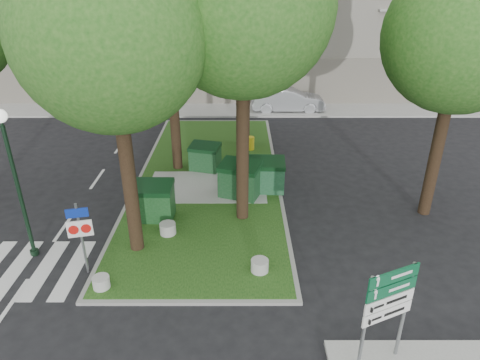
{
  "coord_description": "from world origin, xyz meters",
  "views": [
    {
      "loc": [
        1.9,
        -9.3,
        8.33
      ],
      "look_at": [
        1.91,
        3.75,
        2.0
      ],
      "focal_mm": 32.0,
      "sensor_mm": 36.0,
      "label": 1
    }
  ],
  "objects_px": {
    "tree_median_mid": "(170,10)",
    "street_lamp": "(13,169)",
    "directional_sign": "(388,303)",
    "car_silver": "(288,100)",
    "dumpster_a": "(153,201)",
    "bollard_left": "(101,282)",
    "dumpster_b": "(205,157)",
    "dumpster_c": "(240,180)",
    "dumpster_d": "(266,175)",
    "bollard_right": "(260,265)",
    "tree_median_near_left": "(112,16)",
    "bollard_mid": "(168,229)",
    "tree_street_right": "(467,20)",
    "litter_bin": "(250,143)",
    "car_white": "(139,96)",
    "traffic_sign_pole": "(80,229)"
  },
  "relations": [
    {
      "from": "tree_median_mid",
      "to": "street_lamp",
      "type": "height_order",
      "value": "tree_median_mid"
    },
    {
      "from": "directional_sign",
      "to": "car_silver",
      "type": "xyz_separation_m",
      "value": [
        -0.04,
        20.56,
        -1.1
      ]
    },
    {
      "from": "dumpster_a",
      "to": "bollard_left",
      "type": "bearing_deg",
      "value": -100.19
    },
    {
      "from": "tree_median_mid",
      "to": "dumpster_b",
      "type": "relative_size",
      "value": 6.46
    },
    {
      "from": "dumpster_c",
      "to": "dumpster_d",
      "type": "distance_m",
      "value": 1.2
    },
    {
      "from": "dumpster_c",
      "to": "bollard_right",
      "type": "bearing_deg",
      "value": -63.2
    },
    {
      "from": "bollard_left",
      "to": "car_silver",
      "type": "relative_size",
      "value": 0.1
    },
    {
      "from": "tree_median_near_left",
      "to": "directional_sign",
      "type": "height_order",
      "value": "tree_median_near_left"
    },
    {
      "from": "tree_median_mid",
      "to": "bollard_mid",
      "type": "xyz_separation_m",
      "value": [
        0.31,
        -5.72,
        -6.66
      ]
    },
    {
      "from": "street_lamp",
      "to": "tree_street_right",
      "type": "bearing_deg",
      "value": 11.31
    },
    {
      "from": "dumpster_d",
      "to": "bollard_right",
      "type": "xyz_separation_m",
      "value": [
        -0.49,
        -5.44,
        -0.48
      ]
    },
    {
      "from": "dumpster_d",
      "to": "bollard_left",
      "type": "relative_size",
      "value": 3.12
    },
    {
      "from": "litter_bin",
      "to": "car_white",
      "type": "distance_m",
      "value": 11.1
    },
    {
      "from": "dumpster_d",
      "to": "street_lamp",
      "type": "bearing_deg",
      "value": -148.63
    },
    {
      "from": "tree_median_near_left",
      "to": "bollard_mid",
      "type": "bearing_deg",
      "value": 44.07
    },
    {
      "from": "tree_median_mid",
      "to": "tree_median_near_left",
      "type": "bearing_deg",
      "value": -94.4
    },
    {
      "from": "tree_median_mid",
      "to": "bollard_mid",
      "type": "distance_m",
      "value": 8.78
    },
    {
      "from": "tree_median_mid",
      "to": "tree_street_right",
      "type": "distance_m",
      "value": 10.77
    },
    {
      "from": "tree_median_mid",
      "to": "litter_bin",
      "type": "height_order",
      "value": "tree_median_mid"
    },
    {
      "from": "dumpster_a",
      "to": "bollard_left",
      "type": "distance_m",
      "value": 4.06
    },
    {
      "from": "dumpster_a",
      "to": "car_white",
      "type": "height_order",
      "value": "car_white"
    },
    {
      "from": "directional_sign",
      "to": "car_white",
      "type": "relative_size",
      "value": 0.58
    },
    {
      "from": "car_silver",
      "to": "traffic_sign_pole",
      "type": "bearing_deg",
      "value": 154.91
    },
    {
      "from": "bollard_right",
      "to": "car_silver",
      "type": "height_order",
      "value": "car_silver"
    },
    {
      "from": "bollard_left",
      "to": "bollard_right",
      "type": "bearing_deg",
      "value": 9.38
    },
    {
      "from": "street_lamp",
      "to": "car_silver",
      "type": "distance_m",
      "value": 19.08
    },
    {
      "from": "tree_street_right",
      "to": "litter_bin",
      "type": "xyz_separation_m",
      "value": [
        -6.64,
        6.19,
        -6.52
      ]
    },
    {
      "from": "tree_street_right",
      "to": "dumpster_c",
      "type": "distance_m",
      "value": 9.53
    },
    {
      "from": "litter_bin",
      "to": "tree_median_mid",
      "type": "bearing_deg",
      "value": -146.86
    },
    {
      "from": "bollard_mid",
      "to": "car_silver",
      "type": "bearing_deg",
      "value": 69.35
    },
    {
      "from": "litter_bin",
      "to": "car_silver",
      "type": "relative_size",
      "value": 0.14
    },
    {
      "from": "tree_median_near_left",
      "to": "street_lamp",
      "type": "bearing_deg",
      "value": -175.23
    },
    {
      "from": "tree_median_mid",
      "to": "car_silver",
      "type": "xyz_separation_m",
      "value": [
        5.99,
        9.36,
        -6.19
      ]
    },
    {
      "from": "bollard_right",
      "to": "directional_sign",
      "type": "height_order",
      "value": "directional_sign"
    },
    {
      "from": "bollard_mid",
      "to": "litter_bin",
      "type": "xyz_separation_m",
      "value": [
        3.05,
        7.91,
        0.14
      ]
    },
    {
      "from": "dumpster_a",
      "to": "street_lamp",
      "type": "xyz_separation_m",
      "value": [
        -3.54,
        -2.17,
        2.29
      ]
    },
    {
      "from": "dumpster_d",
      "to": "litter_bin",
      "type": "height_order",
      "value": "dumpster_d"
    },
    {
      "from": "tree_street_right",
      "to": "dumpster_b",
      "type": "xyz_separation_m",
      "value": [
        -8.78,
        3.74,
        -6.26
      ]
    },
    {
      "from": "tree_street_right",
      "to": "dumpster_d",
      "type": "relative_size",
      "value": 6.55
    },
    {
      "from": "dumpster_d",
      "to": "car_white",
      "type": "bearing_deg",
      "value": 123.82
    },
    {
      "from": "dumpster_c",
      "to": "bollard_mid",
      "type": "bearing_deg",
      "value": -111.34
    },
    {
      "from": "tree_street_right",
      "to": "street_lamp",
      "type": "distance_m",
      "value": 14.72
    },
    {
      "from": "litter_bin",
      "to": "bollard_left",
      "type": "bearing_deg",
      "value": -112.93
    },
    {
      "from": "dumpster_d",
      "to": "traffic_sign_pole",
      "type": "relative_size",
      "value": 0.64
    },
    {
      "from": "tree_street_right",
      "to": "dumpster_d",
      "type": "xyz_separation_m",
      "value": [
        -6.09,
        1.64,
        -6.19
      ]
    },
    {
      "from": "tree_median_near_left",
      "to": "bollard_left",
      "type": "xyz_separation_m",
      "value": [
        -0.69,
        -2.06,
        -7.02
      ]
    },
    {
      "from": "car_white",
      "to": "dumpster_b",
      "type": "bearing_deg",
      "value": -147.59
    },
    {
      "from": "dumpster_d",
      "to": "tree_median_mid",
      "type": "bearing_deg",
      "value": 150.81
    },
    {
      "from": "dumpster_d",
      "to": "litter_bin",
      "type": "distance_m",
      "value": 4.6
    },
    {
      "from": "dumpster_d",
      "to": "traffic_sign_pole",
      "type": "xyz_separation_m",
      "value": [
        -5.79,
        -5.35,
        0.76
      ]
    }
  ]
}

